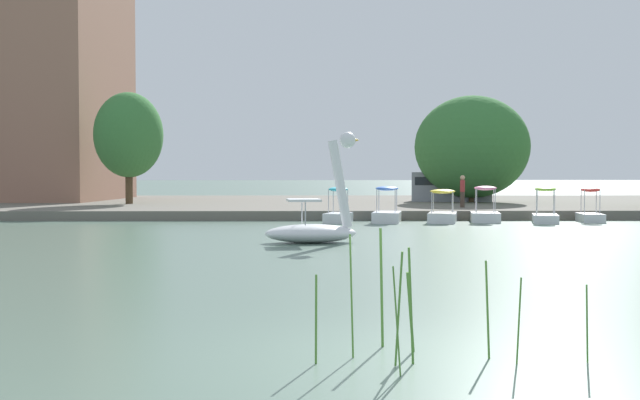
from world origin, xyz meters
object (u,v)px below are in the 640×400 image
object	(u,v)px
person_on_path	(462,189)
parked_van	(451,186)
pedal_boat_yellow	(443,212)
pedal_boat_red	(590,213)
pedal_boat_pink	(485,212)
swan_boat	(316,222)
tree_sapling_by_fence	(129,135)
tree_willow_near_path	(472,147)
pedal_boat_lime	(545,213)
pedal_boat_cyan	(338,212)
pedal_boat_blue	(387,212)

from	to	relation	value
person_on_path	parked_van	xyz separation A→B (m)	(0.97, 8.33, 0.06)
pedal_boat_yellow	pedal_boat_red	size ratio (longest dim) A/B	1.34
pedal_boat_pink	swan_boat	bearing A→B (deg)	-127.11
pedal_boat_pink	parked_van	size ratio (longest dim) A/B	0.44
tree_sapling_by_fence	parked_van	xyz separation A→B (m)	(19.03, 3.30, -2.93)
pedal_boat_yellow	parked_van	world-z (taller)	parked_van
tree_willow_near_path	parked_van	world-z (taller)	tree_willow_near_path
tree_sapling_by_fence	parked_van	distance (m)	19.53
pedal_boat_lime	tree_willow_near_path	distance (m)	12.66
pedal_boat_red	tree_sapling_by_fence	distance (m)	25.20
person_on_path	pedal_boat_cyan	bearing A→B (deg)	-143.89
pedal_boat_pink	pedal_boat_red	distance (m)	4.77
pedal_boat_red	parked_van	distance (m)	13.53
pedal_boat_pink	parked_van	bearing A→B (deg)	86.29
tree_willow_near_path	person_on_path	size ratio (longest dim) A/B	5.04
pedal_boat_yellow	pedal_boat_pink	distance (m)	1.97
pedal_boat_blue	tree_willow_near_path	bearing A→B (deg)	61.86
pedal_boat_cyan	pedal_boat_pink	distance (m)	6.68
swan_boat	tree_willow_near_path	distance (m)	24.23
pedal_boat_blue	pedal_boat_pink	bearing A→B (deg)	2.06
pedal_boat_cyan	pedal_boat_pink	xyz separation A→B (m)	(6.68, 0.28, -0.02)
pedal_boat_blue	tree_willow_near_path	distance (m)	13.81
pedal_boat_yellow	person_on_path	distance (m)	5.06
pedal_boat_pink	pedal_boat_lime	distance (m)	2.64
parked_van	tree_sapling_by_fence	bearing A→B (deg)	-170.15
pedal_boat_pink	pedal_boat_lime	world-z (taller)	pedal_boat_pink
pedal_boat_pink	tree_willow_near_path	size ratio (longest dim) A/B	0.27
pedal_boat_red	tree_sapling_by_fence	size ratio (longest dim) A/B	0.30
person_on_path	swan_boat	bearing A→B (deg)	-117.39
pedal_boat_pink	pedal_boat_lime	size ratio (longest dim) A/B	0.95
pedal_boat_lime	tree_willow_near_path	bearing A→B (deg)	93.50
swan_boat	pedal_boat_lime	world-z (taller)	swan_boat
person_on_path	pedal_boat_red	bearing A→B (deg)	-42.99
pedal_boat_lime	person_on_path	world-z (taller)	person_on_path
person_on_path	parked_van	world-z (taller)	parked_van
pedal_boat_lime	pedal_boat_red	world-z (taller)	pedal_boat_lime
tree_willow_near_path	person_on_path	distance (m)	7.82
swan_boat	tree_sapling_by_fence	bearing A→B (deg)	117.59
pedal_boat_blue	parked_van	world-z (taller)	parked_van
swan_boat	parked_van	size ratio (longest dim) A/B	0.71
tree_sapling_by_fence	parked_van	world-z (taller)	tree_sapling_by_fence
pedal_boat_pink	tree_sapling_by_fence	size ratio (longest dim) A/B	0.35
tree_sapling_by_fence	person_on_path	bearing A→B (deg)	-15.56
swan_boat	tree_willow_near_path	xyz separation A→B (m)	(9.66, 22.00, 3.12)
pedal_boat_yellow	pedal_boat_pink	size ratio (longest dim) A/B	1.17
pedal_boat_cyan	person_on_path	world-z (taller)	person_on_path
pedal_boat_yellow	person_on_path	world-z (taller)	person_on_path
pedal_boat_yellow	pedal_boat_pink	xyz separation A→B (m)	(1.96, 0.14, 0.01)
pedal_boat_cyan	pedal_boat_yellow	size ratio (longest dim) A/B	0.83
pedal_boat_yellow	person_on_path	size ratio (longest dim) A/B	1.57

